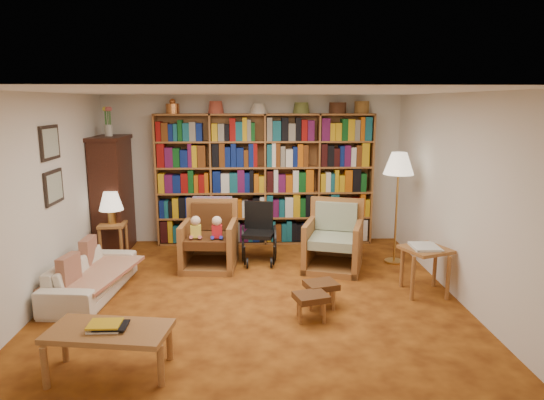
{
  "coord_description": "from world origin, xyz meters",
  "views": [
    {
      "loc": [
        -0.01,
        -5.73,
        2.39
      ],
      "look_at": [
        0.25,
        0.6,
        1.1
      ],
      "focal_mm": 32.0,
      "sensor_mm": 36.0,
      "label": 1
    }
  ],
  "objects_px": {
    "sofa": "(91,276)",
    "coffee_table": "(109,334)",
    "side_table_lamp": "(113,233)",
    "footstool_b": "(311,299)",
    "armchair_sage": "(332,242)",
    "floor_lamp": "(399,168)",
    "footstool_a": "(321,287)",
    "armchair_leather": "(210,239)",
    "wheelchair": "(259,234)",
    "side_table_papers": "(425,255)"
  },
  "relations": [
    {
      "from": "armchair_leather",
      "to": "floor_lamp",
      "type": "xyz_separation_m",
      "value": [
        2.77,
        0.02,
        1.04
      ]
    },
    {
      "from": "sofa",
      "to": "footstool_a",
      "type": "height_order",
      "value": "sofa"
    },
    {
      "from": "floor_lamp",
      "to": "footstool_a",
      "type": "xyz_separation_m",
      "value": [
        -1.33,
        -1.57,
        -1.19
      ]
    },
    {
      "from": "side_table_lamp",
      "to": "coffee_table",
      "type": "bearing_deg",
      "value": -75.06
    },
    {
      "from": "armchair_leather",
      "to": "side_table_papers",
      "type": "height_order",
      "value": "armchair_leather"
    },
    {
      "from": "armchair_sage",
      "to": "footstool_a",
      "type": "xyz_separation_m",
      "value": [
        -0.35,
        -1.41,
        -0.13
      ]
    },
    {
      "from": "wheelchair",
      "to": "side_table_lamp",
      "type": "bearing_deg",
      "value": 176.65
    },
    {
      "from": "wheelchair",
      "to": "sofa",
      "type": "bearing_deg",
      "value": -149.52
    },
    {
      "from": "footstool_a",
      "to": "floor_lamp",
      "type": "bearing_deg",
      "value": 49.7
    },
    {
      "from": "coffee_table",
      "to": "footstool_a",
      "type": "bearing_deg",
      "value": 33.05
    },
    {
      "from": "wheelchair",
      "to": "floor_lamp",
      "type": "xyz_separation_m",
      "value": [
        2.04,
        -0.18,
        1.03
      ]
    },
    {
      "from": "sofa",
      "to": "coffee_table",
      "type": "bearing_deg",
      "value": -152.67
    },
    {
      "from": "sofa",
      "to": "footstool_b",
      "type": "relative_size",
      "value": 3.85
    },
    {
      "from": "armchair_leather",
      "to": "footstool_a",
      "type": "relative_size",
      "value": 2.27
    },
    {
      "from": "side_table_papers",
      "to": "wheelchair",
      "type": "bearing_deg",
      "value": 146.22
    },
    {
      "from": "side_table_papers",
      "to": "footstool_a",
      "type": "distance_m",
      "value": 1.43
    },
    {
      "from": "wheelchair",
      "to": "floor_lamp",
      "type": "distance_m",
      "value": 2.3
    },
    {
      "from": "sofa",
      "to": "side_table_lamp",
      "type": "height_order",
      "value": "side_table_lamp"
    },
    {
      "from": "armchair_sage",
      "to": "coffee_table",
      "type": "bearing_deg",
      "value": -131.31
    },
    {
      "from": "armchair_leather",
      "to": "armchair_sage",
      "type": "distance_m",
      "value": 1.8
    },
    {
      "from": "footstool_a",
      "to": "coffee_table",
      "type": "relative_size",
      "value": 0.38
    },
    {
      "from": "wheelchair",
      "to": "footstool_b",
      "type": "height_order",
      "value": "wheelchair"
    },
    {
      "from": "armchair_leather",
      "to": "floor_lamp",
      "type": "relative_size",
      "value": 0.59
    },
    {
      "from": "side_table_lamp",
      "to": "armchair_sage",
      "type": "bearing_deg",
      "value": -8.07
    },
    {
      "from": "sofa",
      "to": "floor_lamp",
      "type": "distance_m",
      "value": 4.47
    },
    {
      "from": "armchair_sage",
      "to": "footstool_b",
      "type": "distance_m",
      "value": 1.83
    },
    {
      "from": "side_table_lamp",
      "to": "footstool_b",
      "type": "xyz_separation_m",
      "value": [
        2.78,
        -2.22,
        -0.17
      ]
    },
    {
      "from": "armchair_leather",
      "to": "footstool_b",
      "type": "relative_size",
      "value": 2.31
    },
    {
      "from": "wheelchair",
      "to": "footstool_b",
      "type": "distance_m",
      "value": 2.17
    },
    {
      "from": "armchair_sage",
      "to": "floor_lamp",
      "type": "distance_m",
      "value": 1.46
    },
    {
      "from": "footstool_a",
      "to": "coffee_table",
      "type": "distance_m",
      "value": 2.48
    },
    {
      "from": "armchair_leather",
      "to": "armchair_sage",
      "type": "relative_size",
      "value": 0.95
    },
    {
      "from": "coffee_table",
      "to": "armchair_leather",
      "type": "bearing_deg",
      "value": 77.61
    },
    {
      "from": "footstool_b",
      "to": "coffee_table",
      "type": "distance_m",
      "value": 2.17
    },
    {
      "from": "floor_lamp",
      "to": "coffee_table",
      "type": "distance_m",
      "value": 4.62
    },
    {
      "from": "footstool_b",
      "to": "footstool_a",
      "type": "bearing_deg",
      "value": 64.99
    },
    {
      "from": "wheelchair",
      "to": "coffee_table",
      "type": "xyz_separation_m",
      "value": [
        -1.37,
        -3.1,
        -0.03
      ]
    },
    {
      "from": "armchair_sage",
      "to": "wheelchair",
      "type": "height_order",
      "value": "armchair_sage"
    },
    {
      "from": "floor_lamp",
      "to": "footstool_b",
      "type": "bearing_deg",
      "value": -127.98
    },
    {
      "from": "floor_lamp",
      "to": "coffee_table",
      "type": "relative_size",
      "value": 1.48
    },
    {
      "from": "sofa",
      "to": "armchair_sage",
      "type": "distance_m",
      "value": 3.32
    },
    {
      "from": "wheelchair",
      "to": "footstool_a",
      "type": "relative_size",
      "value": 2.07
    },
    {
      "from": "footstool_a",
      "to": "footstool_b",
      "type": "xyz_separation_m",
      "value": [
        -0.16,
        -0.34,
        -0.0
      ]
    },
    {
      "from": "armchair_sage",
      "to": "footstool_b",
      "type": "bearing_deg",
      "value": -106.28
    },
    {
      "from": "side_table_lamp",
      "to": "footstool_b",
      "type": "height_order",
      "value": "side_table_lamp"
    },
    {
      "from": "side_table_lamp",
      "to": "wheelchair",
      "type": "relative_size",
      "value": 0.64
    },
    {
      "from": "floor_lamp",
      "to": "side_table_lamp",
      "type": "bearing_deg",
      "value": 175.88
    },
    {
      "from": "side_table_lamp",
      "to": "armchair_leather",
      "type": "bearing_deg",
      "value": -12.26
    },
    {
      "from": "coffee_table",
      "to": "wheelchair",
      "type": "bearing_deg",
      "value": 66.21
    },
    {
      "from": "armchair_leather",
      "to": "floor_lamp",
      "type": "height_order",
      "value": "floor_lamp"
    }
  ]
}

